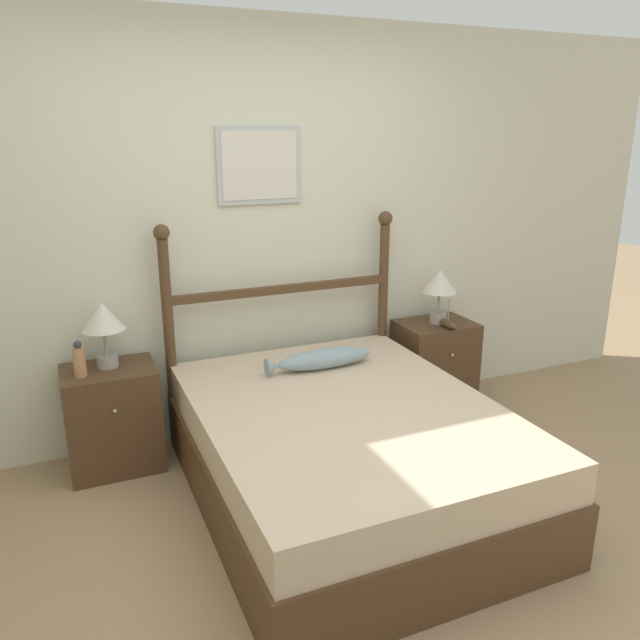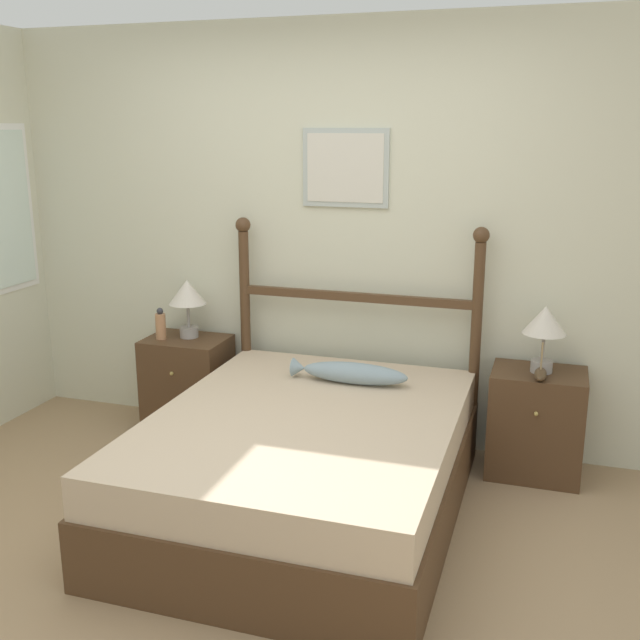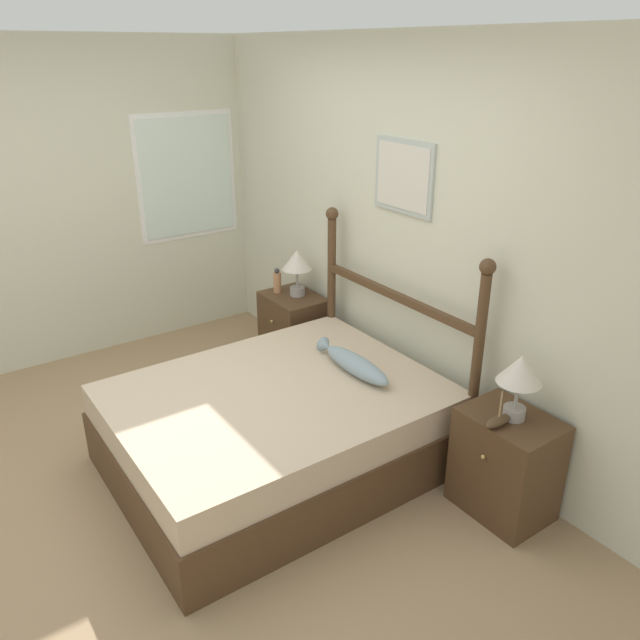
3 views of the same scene
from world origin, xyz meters
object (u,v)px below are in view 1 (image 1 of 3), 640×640
object	(u,v)px
bed	(346,453)
table_lamp_left	(103,321)
fish_pillow	(322,359)
table_lamp_right	(440,285)
nightstand_left	(113,418)
model_boat	(448,324)
bottle	(79,360)
nightstand_right	(434,364)

from	to	relation	value
bed	table_lamp_left	size ratio (longest dim) A/B	5.17
fish_pillow	table_lamp_right	bearing A→B (deg)	16.42
bed	table_lamp_left	world-z (taller)	table_lamp_left
nightstand_left	bed	bearing A→B (deg)	-37.20
bed	nightstand_left	xyz separation A→B (m)	(-1.09, 0.83, 0.04)
nightstand_left	model_boat	size ratio (longest dim) A/B	3.00
nightstand_left	bottle	bearing A→B (deg)	-158.25
nightstand_right	bottle	bearing A→B (deg)	-178.59
model_boat	table_lamp_right	bearing A→B (deg)	89.54
table_lamp_right	fish_pillow	world-z (taller)	table_lamp_right
table_lamp_right	model_boat	world-z (taller)	table_lamp_right
table_lamp_left	table_lamp_right	world-z (taller)	same
bed	model_boat	xyz separation A→B (m)	(1.10, 0.71, 0.37)
bed	table_lamp_right	world-z (taller)	table_lamp_right
fish_pillow	nightstand_right	bearing A→B (deg)	16.61
table_lamp_left	table_lamp_right	bearing A→B (deg)	-1.01
bottle	bed	bearing A→B (deg)	-31.97
nightstand_right	fish_pillow	world-z (taller)	fish_pillow
nightstand_right	bottle	world-z (taller)	bottle
nightstand_right	model_boat	bearing A→B (deg)	-87.29
table_lamp_left	table_lamp_right	distance (m)	2.19
nightstand_right	fish_pillow	distance (m)	1.09
bed	table_lamp_left	distance (m)	1.52
nightstand_right	bottle	distance (m)	2.37
table_lamp_left	model_boat	bearing A→B (deg)	-4.20
bed	table_lamp_left	xyz separation A→B (m)	(-1.09, 0.87, 0.62)
bed	table_lamp_right	size ratio (longest dim) A/B	5.17
bed	nightstand_left	world-z (taller)	nightstand_left
table_lamp_left	table_lamp_right	xyz separation A→B (m)	(2.19, -0.04, 0.00)
bed	bottle	bearing A→B (deg)	148.03
table_lamp_left	bottle	distance (m)	0.25
bed	nightstand_right	size ratio (longest dim) A/B	3.17
bed	fish_pillow	bearing A→B (deg)	80.55
nightstand_left	table_lamp_right	world-z (taller)	table_lamp_right
table_lamp_left	bed	bearing A→B (deg)	-38.54
nightstand_right	bottle	xyz separation A→B (m)	(-2.33, -0.06, 0.40)
table_lamp_right	model_boat	size ratio (longest dim) A/B	1.84
bed	bottle	xyz separation A→B (m)	(-1.24, 0.77, 0.44)
bed	fish_pillow	size ratio (longest dim) A/B	2.91
table_lamp_left	bottle	xyz separation A→B (m)	(-0.15, -0.09, -0.18)
nightstand_right	model_boat	world-z (taller)	model_boat
bottle	table_lamp_left	bearing A→B (deg)	32.34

